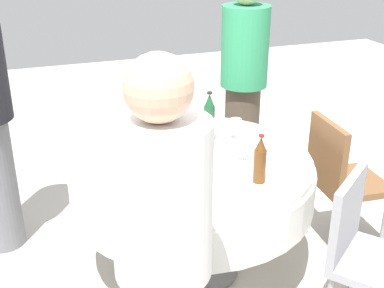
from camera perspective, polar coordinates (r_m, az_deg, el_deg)
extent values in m
plane|color=#B7B2A8|center=(3.21, 0.00, -13.61)|extent=(10.00, 10.00, 0.00)
cylinder|color=white|center=(2.83, 0.00, -1.98)|extent=(1.33, 1.33, 0.04)
cylinder|color=white|center=(2.89, 0.00, -4.30)|extent=(1.36, 1.36, 0.22)
cylinder|color=slate|center=(3.07, 0.00, -10.06)|extent=(0.14, 0.14, 0.48)
cylinder|color=slate|center=(3.20, 0.00, -13.40)|extent=(0.56, 0.56, 0.03)
cylinder|color=#194728|center=(2.72, -5.99, -0.66)|extent=(0.06, 0.06, 0.18)
cone|color=#194728|center=(2.67, -6.10, 1.72)|extent=(0.05, 0.05, 0.06)
cylinder|color=silver|center=(2.66, -6.13, 2.47)|extent=(0.02, 0.02, 0.01)
cylinder|color=#593314|center=(2.56, 7.54, -2.46)|extent=(0.06, 0.06, 0.17)
cone|color=#593314|center=(2.51, 7.69, 0.05)|extent=(0.06, 0.06, 0.07)
cylinder|color=red|center=(2.49, 7.74, 0.93)|extent=(0.03, 0.03, 0.01)
cylinder|color=#194728|center=(2.98, 1.92, 2.19)|extent=(0.06, 0.06, 0.22)
cone|color=#194728|center=(2.93, 1.96, 4.90)|extent=(0.06, 0.06, 0.08)
cylinder|color=black|center=(2.92, 1.97, 5.71)|extent=(0.03, 0.03, 0.01)
cylinder|color=white|center=(2.90, 0.15, -0.81)|extent=(0.06, 0.06, 0.00)
cylinder|color=white|center=(2.89, 0.15, -0.22)|extent=(0.01, 0.01, 0.06)
cylinder|color=white|center=(2.86, 0.15, 1.05)|extent=(0.07, 0.07, 0.08)
cylinder|color=gold|center=(2.87, 0.15, 0.65)|extent=(0.06, 0.06, 0.03)
cylinder|color=white|center=(2.80, 5.62, -1.88)|extent=(0.06, 0.06, 0.00)
cylinder|color=white|center=(2.78, 5.65, -1.17)|extent=(0.01, 0.01, 0.07)
cylinder|color=white|center=(2.75, 5.71, 0.25)|extent=(0.07, 0.07, 0.08)
cylinder|color=white|center=(3.07, 4.81, 0.61)|extent=(0.06, 0.06, 0.00)
cylinder|color=white|center=(3.06, 4.83, 1.17)|extent=(0.01, 0.01, 0.06)
cylinder|color=white|center=(3.04, 4.87, 2.23)|extent=(0.07, 0.07, 0.06)
cylinder|color=white|center=(2.68, 0.08, -2.84)|extent=(0.23, 0.23, 0.02)
cylinder|color=white|center=(3.20, 0.42, 1.74)|extent=(0.25, 0.25, 0.02)
cube|color=silver|center=(2.58, -5.17, -4.27)|extent=(0.17, 0.08, 0.00)
cube|color=white|center=(2.97, -4.93, -0.08)|extent=(0.15, 0.15, 0.02)
cylinder|color=white|center=(1.70, -3.40, -6.32)|extent=(0.34, 0.34, 0.56)
sphere|color=#D8AD8C|center=(1.54, -3.75, 6.27)|extent=(0.22, 0.22, 0.22)
cylinder|color=#4C3F33|center=(3.93, 5.50, 0.77)|extent=(0.26, 0.26, 0.83)
cylinder|color=#2D8C59|center=(3.72, 5.93, 10.74)|extent=(0.34, 0.34, 0.57)
cube|color=#99999E|center=(2.64, 20.11, -12.57)|extent=(0.56, 0.56, 0.04)
cube|color=#99999E|center=(2.55, 16.86, -7.72)|extent=(0.28, 0.34, 0.42)
cylinder|color=gray|center=(2.94, 16.99, -13.67)|extent=(0.03, 0.03, 0.43)
cube|color=brown|center=(3.33, 17.12, -4.12)|extent=(0.43, 0.43, 0.04)
cube|color=brown|center=(3.15, 14.78, -1.20)|extent=(0.40, 0.07, 0.42)
cylinder|color=gray|center=(3.41, 20.57, -8.49)|extent=(0.03, 0.03, 0.43)
cylinder|color=gray|center=(3.65, 17.62, -5.82)|extent=(0.03, 0.03, 0.43)
cylinder|color=gray|center=(3.24, 15.55, -9.58)|extent=(0.03, 0.03, 0.43)
cylinder|color=gray|center=(3.49, 12.83, -6.67)|extent=(0.03, 0.03, 0.43)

